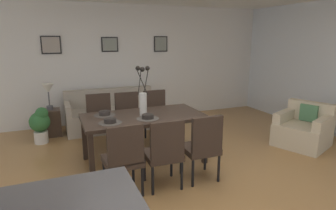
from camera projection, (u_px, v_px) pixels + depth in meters
name	position (u px, v px, depth m)	size (l,w,h in m)	color
ground_plane	(176.00, 182.00, 3.80)	(9.00, 9.00, 0.00)	#A87A47
back_wall_panel	(119.00, 64.00, 6.42)	(9.00, 0.10, 2.60)	silver
dining_table	(143.00, 120.00, 4.29)	(1.80, 0.94, 0.74)	#33261E
dining_chair_near_left	(124.00, 156.00, 3.36)	(0.45, 0.45, 0.92)	#33261E
dining_chair_near_right	(100.00, 118.00, 4.96)	(0.45, 0.45, 0.92)	#33261E
dining_chair_far_left	(164.00, 150.00, 3.53)	(0.46, 0.46, 0.92)	#33261E
dining_chair_far_right	(128.00, 116.00, 5.10)	(0.45, 0.45, 0.92)	#33261E
dining_chair_mid_left	(203.00, 145.00, 3.73)	(0.45, 0.45, 0.92)	#33261E
dining_chair_mid_right	(157.00, 113.00, 5.30)	(0.44, 0.44, 0.92)	#33261E
centerpiece_vase	(143.00, 97.00, 4.21)	(0.21, 0.23, 0.73)	silver
placemat_near_left	(110.00, 123.00, 3.88)	(0.32, 0.32, 0.01)	#4C4742
bowl_near_left	(110.00, 120.00, 3.88)	(0.17, 0.17, 0.07)	#2D2826
placemat_near_right	(105.00, 115.00, 4.27)	(0.32, 0.32, 0.01)	#4C4742
bowl_near_right	(105.00, 113.00, 4.26)	(0.17, 0.17, 0.07)	#2D2826
placemat_far_left	(148.00, 119.00, 4.08)	(0.32, 0.32, 0.01)	#4C4742
bowl_far_left	(148.00, 116.00, 4.07)	(0.17, 0.17, 0.07)	#2D2826
sofa	(113.00, 115.00, 6.05)	(1.90, 0.84, 0.80)	#A89E8E
side_table	(51.00, 123.00, 5.55)	(0.36, 0.36, 0.52)	#3D2D23
table_lamp	(48.00, 91.00, 5.41)	(0.22, 0.22, 0.51)	#4C4C51
armchair	(303.00, 130.00, 5.04)	(1.04, 1.04, 0.75)	beige
framed_picture_left	(51.00, 45.00, 5.75)	(0.38, 0.03, 0.36)	black
framed_picture_center	(110.00, 44.00, 6.19)	(0.36, 0.03, 0.32)	black
framed_picture_right	(161.00, 44.00, 6.63)	(0.33, 0.03, 0.36)	black
potted_plant	(40.00, 123.00, 5.12)	(0.36, 0.36, 0.67)	silver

